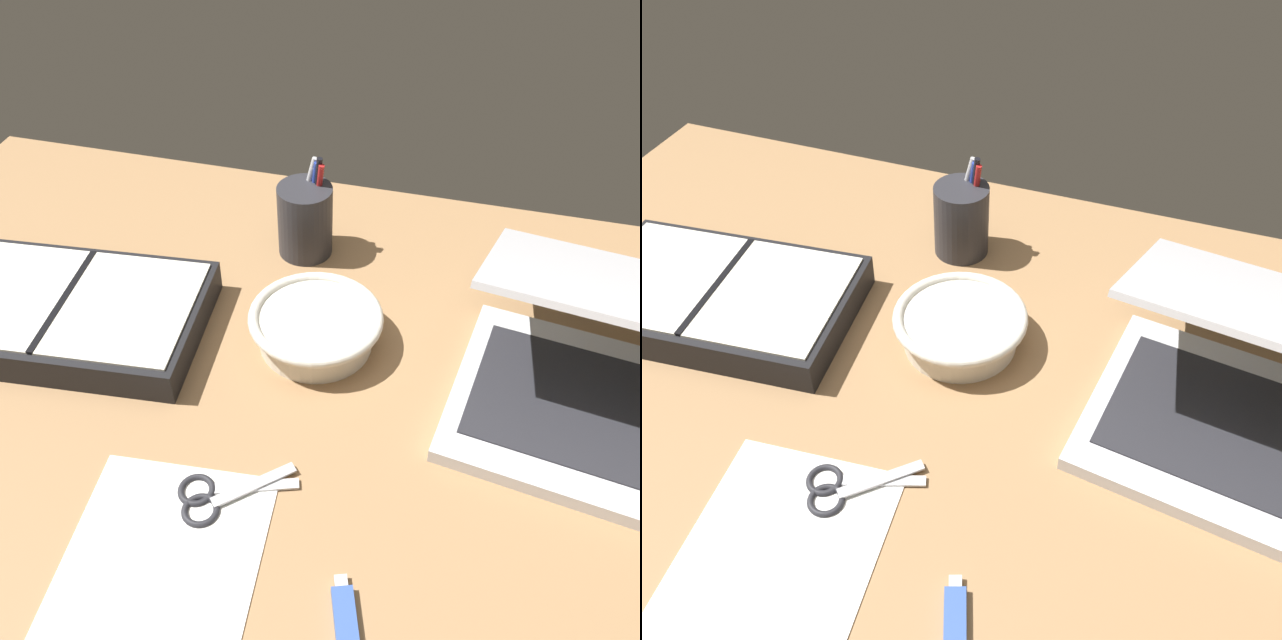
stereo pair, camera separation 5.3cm
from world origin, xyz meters
The scene contains 8 objects.
desk_top centered at (0.00, 0.00, 1.00)cm, with size 140.00×100.00×2.00cm, color #936D47.
laptop centered at (31.29, 12.36, 7.32)cm, with size 38.74×36.33×18.26cm.
bowl centered at (-4.00, 13.99, 4.79)cm, with size 16.43×16.43×4.96cm.
pen_cup centered at (-10.25, 31.79, 7.31)cm, with size 7.64×7.64×14.48cm.
planner centered at (-34.85, 8.98, 4.30)cm, with size 35.74×24.06×4.78cm.
scissors centered at (-8.39, -10.35, 2.34)cm, with size 12.07×9.56×0.80cm.
paper_sheet_front centered at (-10.24, -21.87, 2.08)cm, with size 18.59×29.20×0.16cm, color white.
usb_drive centered at (7.56, -19.07, 2.50)cm, with size 3.94×7.32×1.00cm.
Camera 1 is at (12.47, -46.42, 64.90)cm, focal length 40.00 mm.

